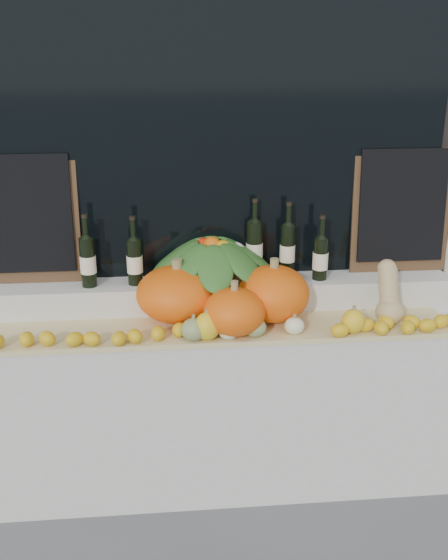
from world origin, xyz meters
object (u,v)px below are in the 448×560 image
(pumpkin_right, at_px, (273,294))
(pumpkin_left, at_px, (178,294))
(butternut_squash, at_px, (389,296))
(produce_bowl, at_px, (212,259))
(wine_bottle_tall, at_px, (254,248))

(pumpkin_right, bearing_deg, pumpkin_left, 173.85)
(butternut_squash, bearing_deg, produce_bowl, 162.41)
(butternut_squash, relative_size, wine_bottle_tall, 0.72)
(produce_bowl, bearing_deg, butternut_squash, -17.59)
(pumpkin_left, height_order, butternut_squash, butternut_squash)
(produce_bowl, bearing_deg, wine_bottle_tall, 14.17)
(pumpkin_left, bearing_deg, pumpkin_right, -6.15)
(pumpkin_left, distance_m, wine_bottle_tall, 0.46)
(pumpkin_left, height_order, pumpkin_right, pumpkin_right)
(pumpkin_right, bearing_deg, produce_bowl, 144.86)
(pumpkin_right, height_order, butternut_squash, butternut_squash)
(butternut_squash, xyz_separation_m, produce_bowl, (-0.81, 0.26, 0.12))
(butternut_squash, bearing_deg, pumpkin_left, 173.47)
(pumpkin_left, height_order, wine_bottle_tall, wine_bottle_tall)
(pumpkin_right, xyz_separation_m, butternut_squash, (0.53, -0.06, -0.01))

